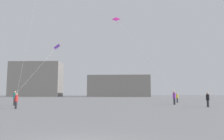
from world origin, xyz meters
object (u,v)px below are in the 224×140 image
at_px(person_in_yellow, 177,97).
at_px(building_centre_hall, 119,86).
at_px(kite_magenta_delta, 118,22).
at_px(person_in_purple, 174,97).
at_px(person_in_red, 16,100).
at_px(kite_violet_delta, 56,47).
at_px(person_in_black, 208,99).
at_px(person_in_teal, 15,97).
at_px(building_left_hall, 36,79).

distance_m(person_in_yellow, building_centre_hall, 55.88).
relative_size(person_in_yellow, kite_magenta_delta, 0.11).
xyz_separation_m(person_in_purple, kite_magenta_delta, (-7.84, 7.29, 13.30)).
xyz_separation_m(person_in_red, kite_magenta_delta, (9.87, 15.84, 13.45)).
height_order(person_in_red, person_in_purple, person_in_purple).
bearing_deg(building_centre_hall, kite_magenta_delta, -88.52).
height_order(person_in_yellow, kite_magenta_delta, kite_magenta_delta).
distance_m(person_in_red, kite_violet_delta, 22.39).
distance_m(person_in_black, kite_violet_delta, 29.76).
height_order(person_in_teal, building_left_hall, building_left_hall).
height_order(kite_magenta_delta, kite_violet_delta, kite_magenta_delta).
height_order(person_in_yellow, person_in_purple, person_in_purple).
height_order(person_in_yellow, person_in_teal, person_in_teal).
xyz_separation_m(person_in_black, building_centre_hall, (-11.89, 65.83, 3.52)).
bearing_deg(person_in_black, person_in_purple, 17.37).
bearing_deg(person_in_teal, person_in_black, -83.39).
bearing_deg(person_in_teal, kite_magenta_delta, -40.63).
bearing_deg(person_in_purple, person_in_yellow, 34.72).
distance_m(person_in_red, kite_magenta_delta, 23.00).
bearing_deg(building_centre_hall, building_left_hall, -179.30).
relative_size(person_in_black, person_in_teal, 0.91).
bearing_deg(person_in_yellow, kite_violet_delta, -116.29).
distance_m(person_in_yellow, person_in_purple, 6.76).
bearing_deg(person_in_teal, building_centre_hall, 0.45).
xyz_separation_m(person_in_red, kite_violet_delta, (-2.66, 19.95, 9.81)).
distance_m(person_in_red, person_in_purple, 19.67).
bearing_deg(person_in_red, kite_violet_delta, 101.45).
relative_size(person_in_purple, building_left_hall, 0.09).
bearing_deg(person_in_teal, kite_violet_delta, 9.10).
bearing_deg(kite_magenta_delta, building_left_hall, 125.01).
bearing_deg(kite_violet_delta, person_in_teal, -91.53).
distance_m(person_in_red, building_left_hall, 74.77).
xyz_separation_m(person_in_yellow, kite_violet_delta, (-22.31, 4.93, 9.81)).
bearing_deg(building_centre_hall, person_in_yellow, -78.45).
xyz_separation_m(person_in_black, person_in_yellow, (-0.73, 11.19, -0.05)).
height_order(person_in_yellow, building_centre_hall, building_centre_hall).
bearing_deg(kite_violet_delta, person_in_yellow, -12.46).
xyz_separation_m(kite_magenta_delta, kite_violet_delta, (-12.53, 4.11, -3.64)).
xyz_separation_m(person_in_red, person_in_black, (20.37, 3.82, 0.05)).
distance_m(person_in_black, person_in_yellow, 11.22).
relative_size(person_in_black, building_centre_hall, 0.07).
distance_m(person_in_black, person_in_teal, 23.48).
xyz_separation_m(person_in_teal, building_centre_hall, (11.53, 64.18, 3.43)).
xyz_separation_m(kite_magenta_delta, building_centre_hall, (-1.39, 53.81, -9.87)).
bearing_deg(kite_violet_delta, person_in_black, -34.99).
height_order(person_in_red, kite_violet_delta, kite_violet_delta).
distance_m(person_in_teal, kite_violet_delta, 17.41).
xyz_separation_m(person_in_yellow, person_in_teal, (-22.69, -9.55, 0.14)).
distance_m(person_in_red, building_centre_hall, 70.26).
distance_m(person_in_red, person_in_teal, 6.27).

